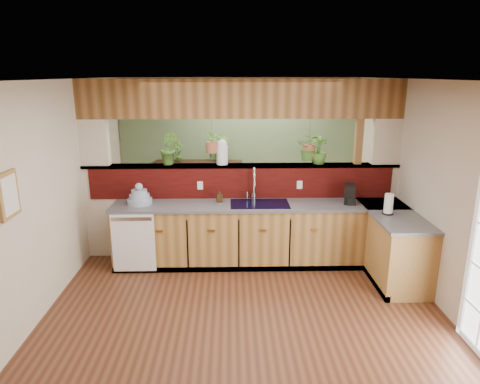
{
  "coord_description": "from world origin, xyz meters",
  "views": [
    {
      "loc": [
        -0.16,
        -4.76,
        2.66
      ],
      "look_at": [
        -0.03,
        0.7,
        1.15
      ],
      "focal_mm": 32.0,
      "sensor_mm": 36.0,
      "label": 1
    }
  ],
  "objects_px": {
    "dish_stack": "(140,198)",
    "glass_jar": "(222,152)",
    "soap_dispenser": "(219,196)",
    "shelving_console": "(198,189)",
    "faucet": "(254,183)",
    "paper_towel": "(389,204)",
    "coffee_maker": "(350,195)"
  },
  "relations": [
    {
      "from": "dish_stack",
      "to": "glass_jar",
      "type": "xyz_separation_m",
      "value": [
        1.16,
        0.35,
        0.58
      ]
    },
    {
      "from": "soap_dispenser",
      "to": "glass_jar",
      "type": "bearing_deg",
      "value": 81.31
    },
    {
      "from": "glass_jar",
      "to": "shelving_console",
      "type": "height_order",
      "value": "glass_jar"
    },
    {
      "from": "faucet",
      "to": "shelving_console",
      "type": "height_order",
      "value": "faucet"
    },
    {
      "from": "dish_stack",
      "to": "faucet",
      "type": "bearing_deg",
      "value": 4.41
    },
    {
      "from": "paper_towel",
      "to": "shelving_console",
      "type": "relative_size",
      "value": 0.18
    },
    {
      "from": "glass_jar",
      "to": "shelving_console",
      "type": "bearing_deg",
      "value": 105.04
    },
    {
      "from": "soap_dispenser",
      "to": "coffee_maker",
      "type": "height_order",
      "value": "coffee_maker"
    },
    {
      "from": "coffee_maker",
      "to": "shelving_console",
      "type": "height_order",
      "value": "coffee_maker"
    },
    {
      "from": "soap_dispenser",
      "to": "glass_jar",
      "type": "relative_size",
      "value": 0.5
    },
    {
      "from": "soap_dispenser",
      "to": "glass_jar",
      "type": "height_order",
      "value": "glass_jar"
    },
    {
      "from": "paper_towel",
      "to": "faucet",
      "type": "bearing_deg",
      "value": 159.38
    },
    {
      "from": "soap_dispenser",
      "to": "shelving_console",
      "type": "height_order",
      "value": "soap_dispenser"
    },
    {
      "from": "faucet",
      "to": "paper_towel",
      "type": "bearing_deg",
      "value": -20.62
    },
    {
      "from": "faucet",
      "to": "dish_stack",
      "type": "relative_size",
      "value": 1.43
    },
    {
      "from": "dish_stack",
      "to": "shelving_console",
      "type": "bearing_deg",
      "value": 73.98
    },
    {
      "from": "faucet",
      "to": "shelving_console",
      "type": "bearing_deg",
      "value": 114.31
    },
    {
      "from": "dish_stack",
      "to": "coffee_maker",
      "type": "bearing_deg",
      "value": -0.69
    },
    {
      "from": "dish_stack",
      "to": "shelving_console",
      "type": "relative_size",
      "value": 0.21
    },
    {
      "from": "faucet",
      "to": "paper_towel",
      "type": "xyz_separation_m",
      "value": [
        1.72,
        -0.65,
        -0.13
      ]
    },
    {
      "from": "dish_stack",
      "to": "paper_towel",
      "type": "height_order",
      "value": "dish_stack"
    },
    {
      "from": "faucet",
      "to": "dish_stack",
      "type": "bearing_deg",
      "value": -175.59
    },
    {
      "from": "faucet",
      "to": "coffee_maker",
      "type": "bearing_deg",
      "value": -6.74
    },
    {
      "from": "coffee_maker",
      "to": "paper_towel",
      "type": "bearing_deg",
      "value": -37.27
    },
    {
      "from": "shelving_console",
      "to": "coffee_maker",
      "type": "bearing_deg",
      "value": -38.78
    },
    {
      "from": "faucet",
      "to": "paper_towel",
      "type": "distance_m",
      "value": 1.84
    },
    {
      "from": "soap_dispenser",
      "to": "paper_towel",
      "type": "bearing_deg",
      "value": -15.26
    },
    {
      "from": "coffee_maker",
      "to": "glass_jar",
      "type": "bearing_deg",
      "value": -176.58
    },
    {
      "from": "paper_towel",
      "to": "soap_dispenser",
      "type": "bearing_deg",
      "value": 164.74
    },
    {
      "from": "shelving_console",
      "to": "glass_jar",
      "type": "bearing_deg",
      "value": -69.04
    },
    {
      "from": "paper_towel",
      "to": "glass_jar",
      "type": "xyz_separation_m",
      "value": [
        -2.17,
        0.87,
        0.54
      ]
    },
    {
      "from": "faucet",
      "to": "paper_towel",
      "type": "height_order",
      "value": "faucet"
    }
  ]
}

